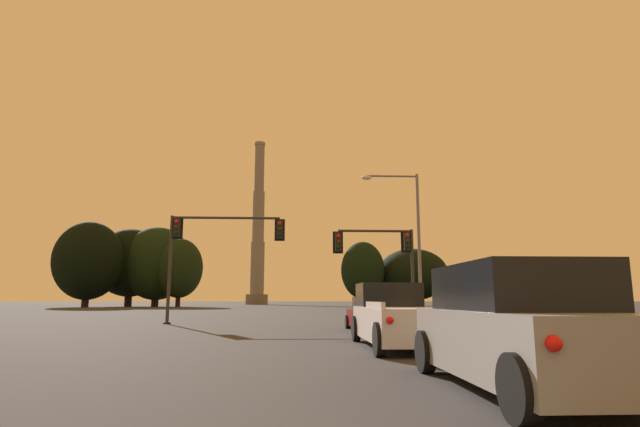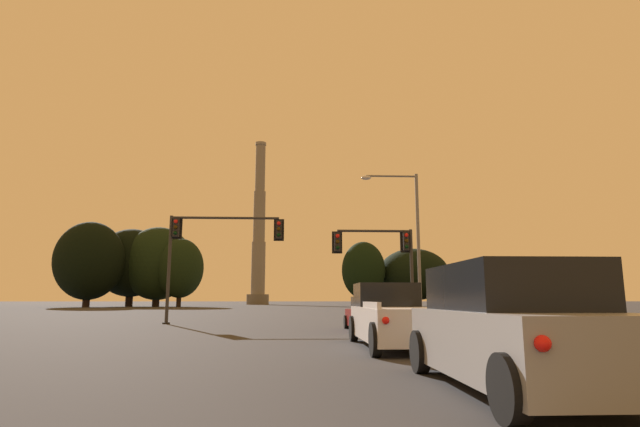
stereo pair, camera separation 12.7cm
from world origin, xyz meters
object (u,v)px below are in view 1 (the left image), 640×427
smokestack (258,239)px  street_lamp (410,229)px  traffic_light_overhead_right (385,251)px  traffic_light_overhead_left (210,240)px  suv_right_lane_third (520,328)px  hatchback_right_lane_front (373,315)px  pickup_truck_right_lane_second (398,318)px

smokestack → street_lamp: bearing=-80.4°
traffic_light_overhead_right → traffic_light_overhead_left: bearing=178.6°
suv_right_lane_third → smokestack: 119.95m
suv_right_lane_third → smokestack: size_ratio=0.12×
traffic_light_overhead_right → street_lamp: size_ratio=0.57×
traffic_light_overhead_right → smokestack: bearing=98.3°
street_lamp → traffic_light_overhead_right: bearing=-129.3°
smokestack → hatchback_right_lane_front: bearing=-83.2°
pickup_truck_right_lane_second → traffic_light_overhead_right: size_ratio=1.06×
hatchback_right_lane_front → smokestack: (-12.50, 104.20, 15.71)m
pickup_truck_right_lane_second → street_lamp: bearing=75.2°
suv_right_lane_third → street_lamp: street_lamp is taller
pickup_truck_right_lane_second → street_lamp: size_ratio=0.61×
hatchback_right_lane_front → pickup_truck_right_lane_second: bearing=-94.4°
pickup_truck_right_lane_second → hatchback_right_lane_front: pickup_truck_right_lane_second is taller
traffic_light_overhead_left → traffic_light_overhead_right: 9.82m
hatchback_right_lane_front → traffic_light_overhead_right: traffic_light_overhead_right is taller
pickup_truck_right_lane_second → traffic_light_overhead_left: 15.99m
street_lamp → traffic_light_overhead_left: bearing=-169.3°
traffic_light_overhead_left → hatchback_right_lane_front: bearing=-38.4°
traffic_light_overhead_left → suv_right_lane_third: bearing=-68.5°
hatchback_right_lane_front → street_lamp: street_lamp is taller
pickup_truck_right_lane_second → traffic_light_overhead_right: 13.80m
hatchback_right_lane_front → suv_right_lane_third: bearing=-91.3°
traffic_light_overhead_left → street_lamp: (11.81, 2.22, 0.99)m
hatchback_right_lane_front → traffic_light_overhead_right: (1.74, 6.15, 3.30)m
street_lamp → suv_right_lane_third: bearing=-99.4°
suv_right_lane_third → street_lamp: size_ratio=0.54×
traffic_light_overhead_left → pickup_truck_right_lane_second: bearing=-60.4°
suv_right_lane_third → street_lamp: (3.76, 22.69, 4.67)m
traffic_light_overhead_left → traffic_light_overhead_right: (9.80, -0.24, -0.61)m
traffic_light_overhead_right → street_lamp: street_lamp is taller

